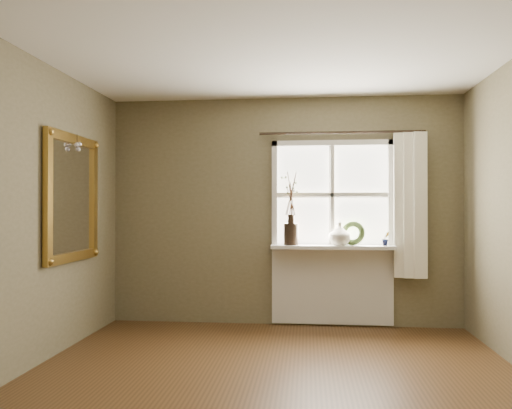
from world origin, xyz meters
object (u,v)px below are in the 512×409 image
Objects in this scene: cream_vase at (340,234)px; gilt_mirror at (73,197)px; dark_jug at (291,234)px; wreath at (353,236)px.

gilt_mirror is (-2.59, -1.03, 0.39)m from cream_vase.
gilt_mirror is (-2.05, -1.03, 0.39)m from dark_jug.
dark_jug is 0.20× the size of gilt_mirror.
gilt_mirror reaches higher than cream_vase.
cream_vase is 0.16m from wreath.
wreath is 0.23× the size of gilt_mirror.
cream_vase is 2.82m from gilt_mirror.
wreath is (0.69, 0.04, -0.02)m from dark_jug.
gilt_mirror reaches higher than dark_jug.
cream_vase reaches higher than dark_jug.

